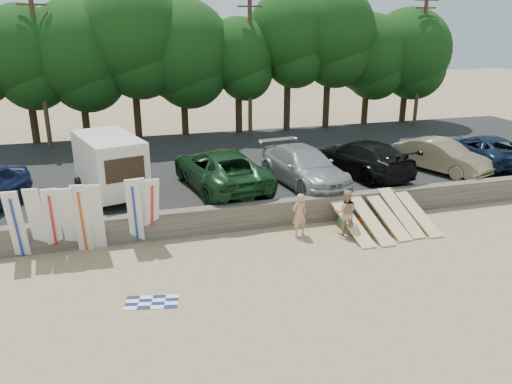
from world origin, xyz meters
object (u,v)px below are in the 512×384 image
box_trailer (110,163)px  beachgoer_b (346,212)px  beachgoer_a (299,215)px  car_3 (361,157)px  car_1 (220,169)px  cooler (344,221)px  car_2 (304,167)px  car_5 (484,150)px  car_4 (441,156)px

box_trailer → beachgoer_b: box_trailer is taller
beachgoer_a → car_3: bearing=-147.5°
car_1 → cooler: (4.12, -3.93, -1.40)m
car_3 → beachgoer_b: 5.86m
car_1 → car_3: size_ratio=1.09×
box_trailer → cooler: (8.71, -4.04, -1.97)m
car_3 → cooler: 5.13m
car_1 → car_2: (3.69, -0.54, -0.05)m
beachgoer_b → car_5: bearing=-135.4°
car_4 → beachgoer_a: car_4 is taller
car_2 → beachgoer_b: car_2 is taller
car_1 → cooler: 5.86m
car_2 → beachgoer_a: size_ratio=3.37×
car_3 → cooler: car_3 is taller
car_2 → car_5: bearing=-5.0°
cooler → car_2: bearing=90.7°
cooler → beachgoer_a: bearing=-175.1°
cooler → car_3: bearing=49.6°
box_trailer → beachgoer_a: size_ratio=2.66×
car_5 → car_4: bearing=17.8°
car_5 → cooler: size_ratio=14.25×
beachgoer_a → box_trailer: bearing=-44.3°
car_2 → beachgoer_b: bearing=-97.8°
car_1 → cooler: bearing=127.9°
car_3 → car_4: bearing=156.7°
car_5 → car_2: bearing=10.3°
car_3 → car_5: bearing=165.4°
beachgoer_a → car_1: bearing=-75.4°
car_1 → box_trailer: bearing=-9.7°
cooler → car_1: bearing=129.9°
car_4 → car_5: car_4 is taller
car_1 → cooler: car_1 is taller
box_trailer → car_1: box_trailer is taller
car_1 → cooler: size_ratio=16.27×
car_5 → cooler: (-9.62, -3.99, -1.29)m
car_2 → cooler: size_ratio=14.67×
box_trailer → beachgoer_a: bearing=-49.7°
car_5 → box_trailer: bearing=6.7°
car_5 → beachgoer_a: size_ratio=3.27×
box_trailer → car_3: bearing=-15.5°
car_2 → cooler: (0.42, -3.39, -1.35)m
car_3 → cooler: size_ratio=14.98×
car_1 → beachgoer_b: (3.73, -4.74, -0.68)m
beachgoer_a → beachgoer_b: 1.74m
box_trailer → car_3: (11.47, 0.06, -0.61)m
beachgoer_a → beachgoer_b: beachgoer_b is taller
car_3 → car_5: car_3 is taller
beachgoer_b → cooler: bearing=-96.5°
beachgoer_b → car_4: bearing=-130.2°
car_2 → beachgoer_b: (0.04, -4.20, -0.62)m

